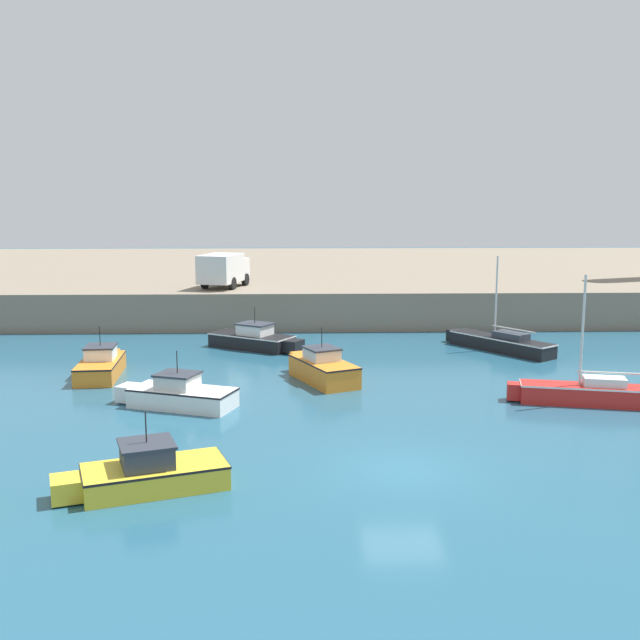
# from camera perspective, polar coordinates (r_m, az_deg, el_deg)

# --- Properties ---
(ground_plane) EXTENTS (200.00, 200.00, 0.00)m
(ground_plane) POSITION_cam_1_polar(r_m,az_deg,el_deg) (23.68, 6.36, -11.25)
(ground_plane) COLOR #235670
(quay_seawall) EXTENTS (120.00, 40.00, 2.39)m
(quay_seawall) POSITION_cam_1_polar(r_m,az_deg,el_deg) (65.89, 1.17, 3.24)
(quay_seawall) COLOR gray
(quay_seawall) RESTS_ON ground
(motorboat_orange_0) EXTENTS (2.04, 5.08, 2.36)m
(motorboat_orange_0) POSITION_cam_1_polar(r_m,az_deg,el_deg) (36.45, -16.34, -3.29)
(motorboat_orange_0) COLOR orange
(motorboat_orange_0) RESTS_ON ground
(sailboat_red_1) EXTENTS (6.03, 2.39, 5.28)m
(sailboat_red_1) POSITION_cam_1_polar(r_m,az_deg,el_deg) (32.23, 19.73, -5.22)
(sailboat_red_1) COLOR red
(sailboat_red_1) RESTS_ON ground
(motorboat_yellow_2) EXTENTS (5.07, 3.10, 2.32)m
(motorboat_yellow_2) POSITION_cam_1_polar(r_m,az_deg,el_deg) (22.41, -12.98, -11.27)
(motorboat_yellow_2) COLOR yellow
(motorboat_yellow_2) RESTS_ON ground
(motorboat_orange_3) EXTENTS (3.24, 4.94, 2.47)m
(motorboat_orange_3) POSITION_cam_1_polar(r_m,az_deg,el_deg) (34.05, 0.15, -3.67)
(motorboat_orange_3) COLOR orange
(motorboat_orange_3) RESTS_ON ground
(sailboat_black_4) EXTENTS (4.88, 6.10, 5.15)m
(sailboat_black_4) POSITION_cam_1_polar(r_m,az_deg,el_deg) (41.80, 13.56, -1.67)
(sailboat_black_4) COLOR black
(sailboat_black_4) RESTS_ON ground
(motorboat_black_5) EXTENTS (5.42, 4.09, 2.32)m
(motorboat_black_5) POSITION_cam_1_polar(r_m,az_deg,el_deg) (41.42, -5.01, -1.46)
(motorboat_black_5) COLOR black
(motorboat_black_5) RESTS_ON ground
(motorboat_white_7) EXTENTS (5.11, 3.10, 2.29)m
(motorboat_white_7) POSITION_cam_1_polar(r_m,az_deg,el_deg) (30.51, -10.73, -5.58)
(motorboat_white_7) COLOR white
(motorboat_white_7) RESTS_ON ground
(truck_on_quay) EXTENTS (3.20, 4.71, 2.20)m
(truck_on_quay) POSITION_cam_1_polar(r_m,az_deg,el_deg) (49.34, -7.35, 3.88)
(truck_on_quay) COLOR silver
(truck_on_quay) RESTS_ON quay_seawall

